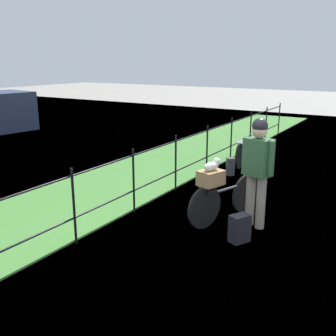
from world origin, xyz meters
TOP-DOWN VIEW (x-y plane):
  - ground_plane at (0.00, 0.00)m, footprint 60.00×60.00m
  - grass_strip at (0.00, 3.05)m, footprint 27.00×2.40m
  - iron_fence at (-0.00, 1.81)m, footprint 18.04×0.04m
  - bicycle_main at (1.18, 0.36)m, footprint 1.59×0.56m
  - wooden_crate at (0.84, 0.47)m, footprint 0.44×0.38m
  - terrier_dog at (0.86, 0.46)m, footprint 0.32×0.22m
  - cyclist_person at (1.19, -0.12)m, footprint 0.37×0.52m
  - backpack_on_paving at (0.55, -0.13)m, footprint 0.33×0.29m
  - mooring_bollard at (3.64, 1.31)m, footprint 0.20×0.20m
  - bicycle_parked at (4.73, 1.40)m, footprint 1.68×0.29m

SIDE VIEW (x-z plane):
  - ground_plane at x=0.00m, z-range 0.00..0.00m
  - grass_strip at x=0.00m, z-range 0.00..0.03m
  - mooring_bollard at x=3.64m, z-range 0.00..0.39m
  - backpack_on_paving at x=0.55m, z-range 0.00..0.40m
  - bicycle_parked at x=4.73m, z-range 0.02..0.65m
  - bicycle_main at x=1.18m, z-range 0.02..0.69m
  - iron_fence at x=0.00m, z-range 0.08..1.18m
  - wooden_crate at x=0.84m, z-range 0.67..0.89m
  - terrier_dog at x=0.86m, z-range 0.88..1.06m
  - cyclist_person at x=1.19m, z-range 0.16..1.84m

